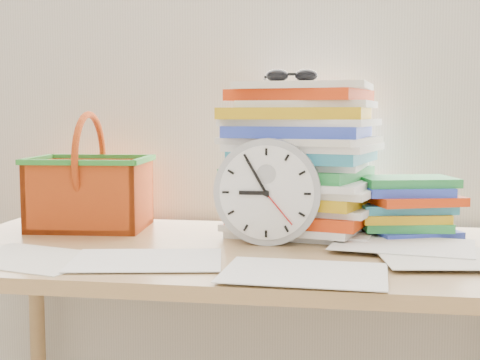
% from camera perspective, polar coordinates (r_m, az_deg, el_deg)
% --- Properties ---
extents(curtain, '(2.40, 0.01, 2.50)m').
position_cam_1_polar(curtain, '(1.87, 2.10, 13.38)').
color(curtain, beige).
rests_on(curtain, room_shell).
extents(desk, '(1.40, 0.70, 0.75)m').
position_cam_1_polar(desk, '(1.53, 0.24, -8.49)').
color(desk, '#A47E4D').
rests_on(desk, ground).
extents(paper_stack, '(0.43, 0.38, 0.37)m').
position_cam_1_polar(paper_stack, '(1.67, 5.41, 1.81)').
color(paper_stack, white).
rests_on(paper_stack, desk).
extents(clock, '(0.24, 0.05, 0.24)m').
position_cam_1_polar(clock, '(1.53, 2.37, -0.99)').
color(clock, '#A9ABAE').
rests_on(clock, desk).
extents(sunglasses, '(0.16, 0.14, 0.03)m').
position_cam_1_polar(sunglasses, '(1.63, 4.42, 8.88)').
color(sunglasses, black).
rests_on(sunglasses, paper_stack).
extents(book_stack, '(0.29, 0.25, 0.15)m').
position_cam_1_polar(book_stack, '(1.67, 14.00, -2.27)').
color(book_stack, white).
rests_on(book_stack, desk).
extents(basket, '(0.31, 0.25, 0.30)m').
position_cam_1_polar(basket, '(1.78, -12.68, 0.69)').
color(basket, '#CE4B14').
rests_on(basket, desk).
extents(scattered_papers, '(1.26, 0.42, 0.02)m').
position_cam_1_polar(scattered_papers, '(1.51, 0.24, -5.52)').
color(scattered_papers, white).
rests_on(scattered_papers, desk).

